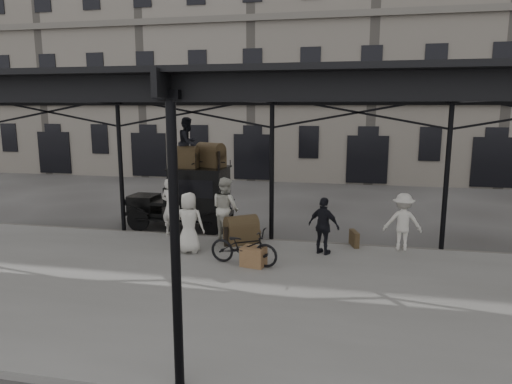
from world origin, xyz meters
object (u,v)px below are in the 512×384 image
Objects in this scene: porter_official at (324,226)px; steamer_trunk_roof_near at (185,159)px; porter_left at (171,207)px; bicycle at (244,246)px; steamer_trunk_platform at (241,232)px; taxi at (191,195)px.

steamer_trunk_roof_near is (-4.81, 2.13, 1.53)m from porter_official.
porter_left reaches higher than bicycle.
porter_left is at bearing -93.15° from steamer_trunk_roof_near.
porter_official is at bearing -47.17° from steamer_trunk_platform.
bicycle is 4.83m from steamer_trunk_roof_near.
porter_official is at bearing -23.84° from steamer_trunk_roof_near.
porter_left is 2.21× the size of steamer_trunk_roof_near.
steamer_trunk_platform is (2.32, -1.59, -1.99)m from steamer_trunk_roof_near.
bicycle is at bearing -53.26° from taxi.
bicycle is (2.75, -3.69, -0.57)m from taxi.
porter_left is 4.96m from porter_official.
porter_official is at bearing -174.60° from porter_left.
steamer_trunk_roof_near reaches higher than porter_official.
steamer_trunk_roof_near is at bearing 47.87° from bicycle.
bicycle reaches higher than steamer_trunk_platform.
steamer_trunk_platform is (-0.51, 1.85, -0.13)m from bicycle.
bicycle is at bearing 59.53° from porter_official.
taxi reaches higher than porter_official.
steamer_trunk_roof_near is 3.44m from steamer_trunk_platform.
steamer_trunk_roof_near is 0.87× the size of steamer_trunk_platform.
steamer_trunk_roof_near is at bearing -108.07° from taxi.
steamer_trunk_platform is at bearing 23.96° from bicycle.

